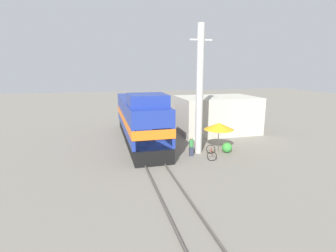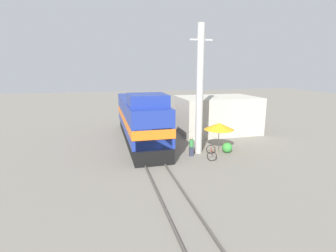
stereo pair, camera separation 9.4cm
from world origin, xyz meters
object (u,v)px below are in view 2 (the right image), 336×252
at_px(person_bystander, 191,146).
at_px(billboard_sign, 205,111).
at_px(utility_pole, 200,91).
at_px(locomotive, 141,120).
at_px(bicycle, 211,153).
at_px(vendor_umbrella, 219,126).

bearing_deg(person_bystander, billboard_sign, 60.15).
bearing_deg(utility_pole, person_bystander, -141.20).
relative_size(locomotive, billboard_sign, 4.17).
distance_m(utility_pole, billboard_sign, 6.73).
distance_m(person_bystander, bicycle, 1.65).
xyz_separation_m(locomotive, bicycle, (4.70, -5.82, -1.76)).
xyz_separation_m(utility_pole, bicycle, (0.59, -1.33, -4.76)).
xyz_separation_m(locomotive, person_bystander, (3.26, -5.17, -1.28)).
distance_m(billboard_sign, bicycle, 7.56).
height_order(vendor_umbrella, person_bystander, vendor_umbrella).
xyz_separation_m(vendor_umbrella, billboard_sign, (0.88, 5.45, 0.45)).
relative_size(locomotive, vendor_umbrella, 5.72).
height_order(utility_pole, bicycle, utility_pole).
xyz_separation_m(vendor_umbrella, person_bystander, (-2.71, -0.82, -1.26)).
bearing_deg(locomotive, billboard_sign, 9.04).
height_order(locomotive, vendor_umbrella, locomotive).
height_order(locomotive, bicycle, locomotive).
height_order(utility_pole, person_bystander, utility_pole).
xyz_separation_m(utility_pole, vendor_umbrella, (1.86, 0.13, -3.02)).
xyz_separation_m(locomotive, utility_pole, (4.11, -4.49, 3.00)).
height_order(locomotive, person_bystander, locomotive).
bearing_deg(vendor_umbrella, locomotive, 143.90).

